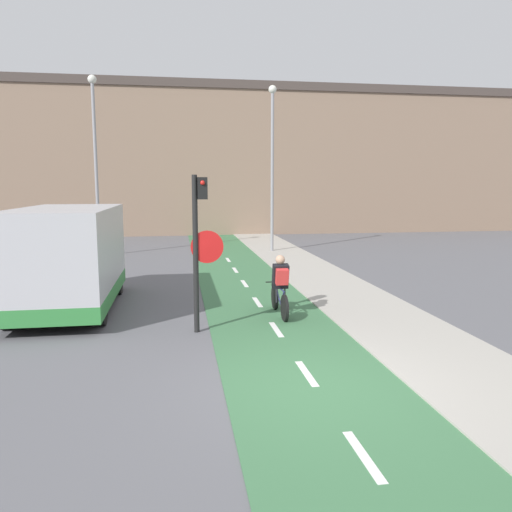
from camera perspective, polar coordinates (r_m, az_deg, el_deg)
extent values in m
plane|color=#5B5B60|center=(7.85, 6.75, -14.63)|extent=(120.00, 120.00, 0.00)
cube|color=#3D7047|center=(7.85, 6.75, -14.56)|extent=(2.76, 60.00, 0.02)
cube|color=white|center=(6.14, 12.18, -21.40)|extent=(0.12, 1.10, 0.00)
cube|color=white|center=(8.29, 5.80, -13.19)|extent=(0.12, 1.10, 0.00)
cube|color=white|center=(10.60, 2.33, -8.38)|extent=(0.12, 1.10, 0.00)
cube|color=white|center=(12.98, 0.16, -5.29)|extent=(0.12, 1.10, 0.00)
cube|color=white|center=(15.40, -1.32, -3.17)|extent=(0.12, 1.10, 0.00)
cube|color=white|center=(17.84, -2.40, -1.62)|extent=(0.12, 1.10, 0.00)
cube|color=white|center=(20.29, -3.21, -0.44)|extent=(0.12, 1.10, 0.00)
cube|color=#A8A399|center=(8.86, 23.44, -12.39)|extent=(2.40, 60.00, 0.05)
cube|color=#89705B|center=(32.89, -5.57, 10.35)|extent=(60.00, 5.00, 8.69)
cube|color=#473D38|center=(33.39, -5.68, 18.25)|extent=(60.00, 5.20, 0.50)
cylinder|color=black|center=(10.23, -6.91, 0.12)|extent=(0.11, 0.11, 3.24)
cube|color=black|center=(10.14, -6.16, 7.70)|extent=(0.20, 0.20, 0.44)
sphere|color=red|center=(10.03, -6.13, 8.33)|extent=(0.09, 0.09, 0.09)
cone|color=red|center=(10.21, -5.61, 1.04)|extent=(0.67, 0.01, 0.67)
cone|color=silver|center=(10.22, -5.61, 1.04)|extent=(0.60, 0.02, 0.60)
cylinder|color=gray|center=(22.40, -17.80, 9.23)|extent=(0.14, 0.14, 7.25)
sphere|color=silver|center=(22.81, -18.23, 18.64)|extent=(0.36, 0.36, 0.36)
cylinder|color=gray|center=(22.76, 1.86, 9.40)|extent=(0.14, 0.14, 7.10)
sphere|color=silver|center=(23.14, 1.91, 18.50)|extent=(0.36, 0.36, 0.36)
cylinder|color=black|center=(11.21, 3.30, -5.99)|extent=(0.07, 0.60, 0.60)
cylinder|color=black|center=(12.30, 2.16, -4.72)|extent=(0.07, 0.60, 0.60)
cylinder|color=navy|center=(11.92, 2.50, -4.35)|extent=(0.04, 0.72, 0.38)
cylinder|color=navy|center=(11.41, 3.03, -4.84)|extent=(0.04, 0.38, 0.40)
cylinder|color=navy|center=(11.71, 2.68, -3.63)|extent=(0.04, 1.06, 0.07)
cylinder|color=navy|center=(11.42, 3.06, -5.77)|extent=(0.04, 0.44, 0.05)
cylinder|color=black|center=(12.22, 2.17, -2.97)|extent=(0.46, 0.03, 0.03)
cube|color=black|center=(11.53, 2.81, -2.32)|extent=(0.36, 0.31, 0.59)
sphere|color=tan|center=(11.51, 2.78, -0.43)|extent=(0.22, 0.22, 0.22)
cylinder|color=#232328|center=(11.56, 2.35, -4.41)|extent=(0.04, 0.07, 0.38)
cylinder|color=#232328|center=(11.60, 3.32, -4.37)|extent=(0.04, 0.07, 0.38)
cube|color=red|center=(11.36, 3.00, -2.38)|extent=(0.28, 0.23, 0.39)
cube|color=#B7B7BC|center=(12.92, -20.70, 0.19)|extent=(2.16, 4.90, 2.25)
cube|color=#33843D|center=(13.08, -20.50, -3.90)|extent=(2.17, 4.91, 0.36)
cube|color=black|center=(15.25, -18.95, 2.89)|extent=(1.94, 0.04, 0.70)
cylinder|color=black|center=(14.83, -22.95, -2.96)|extent=(0.18, 0.70, 0.70)
cylinder|color=black|center=(14.48, -15.48, -2.86)|extent=(0.18, 0.70, 0.70)
cylinder|color=black|center=(11.83, -26.64, -5.86)|extent=(0.18, 0.70, 0.70)
cylinder|color=black|center=(11.39, -17.26, -5.87)|extent=(0.18, 0.70, 0.70)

